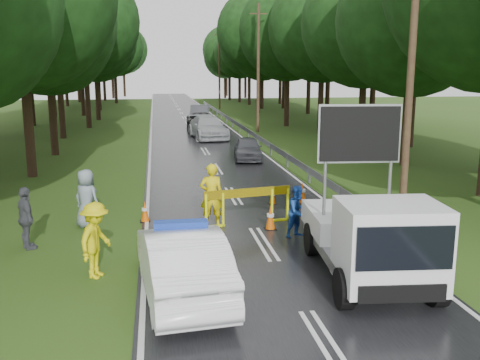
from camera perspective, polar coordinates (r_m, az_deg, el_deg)
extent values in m
plane|color=#2B4A15|center=(15.54, 2.49, -6.83)|extent=(160.00, 160.00, 0.00)
cube|color=black|center=(44.80, -5.15, 5.32)|extent=(7.00, 140.00, 0.02)
cylinder|color=gray|center=(16.54, 15.21, -4.81)|extent=(0.12, 0.12, 0.70)
cube|color=gray|center=(45.14, -0.45, 6.11)|extent=(0.05, 60.00, 0.30)
cylinder|color=#3F281D|center=(18.35, 17.79, 11.36)|extent=(0.24, 0.24, 10.00)
cylinder|color=#3F281D|center=(43.21, 1.95, 11.76)|extent=(0.24, 0.24, 10.00)
cube|color=#3F281D|center=(43.42, 1.99, 17.31)|extent=(1.40, 0.08, 0.08)
cylinder|color=#3F281D|center=(68.92, -2.22, 11.72)|extent=(0.24, 0.24, 10.00)
cube|color=#3F281D|center=(69.05, -2.25, 15.21)|extent=(1.40, 0.08, 0.08)
imported|color=white|center=(11.97, -6.24, -8.69)|extent=(2.11, 4.86, 1.55)
cube|color=#1938A5|center=(11.70, -6.34, -4.76)|extent=(1.19, 0.44, 0.16)
cube|color=gray|center=(13.70, 12.86, -7.14)|extent=(2.48, 4.58, 0.26)
cube|color=white|center=(14.54, 11.76, -4.25)|extent=(2.42, 2.71, 0.58)
cube|color=white|center=(11.77, 15.67, -6.65)|extent=(2.24, 1.86, 1.79)
cube|color=black|center=(10.94, 17.23, -6.99)|extent=(1.94, 0.21, 0.89)
cube|color=black|center=(13.68, 12.64, 4.83)|extent=(2.00, 0.30, 1.37)
cylinder|color=black|center=(11.60, 11.03, -11.31)|extent=(0.37, 0.91, 0.88)
cylinder|color=black|center=(12.25, 20.25, -10.57)|extent=(0.37, 0.91, 0.88)
cylinder|color=black|center=(14.66, 7.66, -6.25)|extent=(0.37, 0.91, 0.88)
cylinder|color=black|center=(15.18, 15.11, -5.93)|extent=(0.37, 0.91, 0.88)
cube|color=#EAF80D|center=(16.84, -3.66, -3.38)|extent=(0.08, 0.08, 1.12)
cube|color=#EAF80D|center=(17.00, -1.83, -3.22)|extent=(0.08, 0.08, 1.12)
cube|color=#EAF80D|center=(17.55, 3.42, -2.76)|extent=(0.08, 0.08, 1.12)
cube|color=#EAF80D|center=(17.76, 5.09, -2.60)|extent=(0.08, 0.08, 1.12)
cube|color=#F2CC00|center=(17.13, 0.84, -1.36)|extent=(2.88, 0.56, 0.28)
imported|color=yellow|center=(16.98, -3.06, -1.64)|extent=(0.76, 0.51, 2.04)
imported|color=#163F95|center=(16.03, 6.22, -3.36)|extent=(0.95, 0.87, 1.58)
imported|color=#D7CC0B|center=(13.31, -15.15, -6.22)|extent=(1.10, 1.37, 1.86)
imported|color=#44454C|center=(15.99, -21.85, -3.81)|extent=(0.88, 1.12, 1.78)
imported|color=gray|center=(17.54, -16.06, -1.93)|extent=(1.09, 1.01, 1.88)
imported|color=#3B3C42|center=(29.76, 0.83, 3.38)|extent=(1.95, 3.90, 1.28)
imported|color=#A2A6AA|center=(39.25, -3.44, 5.62)|extent=(2.85, 5.74, 1.60)
imported|color=black|center=(45.20, -4.19, 6.28)|extent=(2.58, 5.19, 1.41)
imported|color=#3B3D42|center=(51.56, -4.32, 7.07)|extent=(2.23, 5.15, 1.65)
cube|color=black|center=(13.81, -6.57, -9.22)|extent=(0.39, 0.39, 0.03)
cone|color=#DA5606|center=(13.68, -6.61, -7.65)|extent=(0.32, 0.32, 0.79)
cube|color=black|center=(16.90, 3.25, -5.24)|extent=(0.37, 0.37, 0.03)
cone|color=#DA5606|center=(16.79, 3.26, -3.98)|extent=(0.30, 0.30, 0.76)
cube|color=black|center=(20.04, 3.50, -2.54)|extent=(0.30, 0.30, 0.03)
cone|color=#DA5606|center=(19.96, 3.51, -1.66)|extent=(0.25, 0.25, 0.62)
cube|color=black|center=(17.98, -10.06, -4.36)|extent=(0.34, 0.34, 0.03)
cone|color=#DA5606|center=(17.89, -10.10, -3.28)|extent=(0.28, 0.28, 0.69)
cube|color=black|center=(20.28, 6.63, -2.42)|extent=(0.39, 0.39, 0.03)
cone|color=#DA5606|center=(20.19, 6.66, -1.30)|extent=(0.32, 0.32, 0.80)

